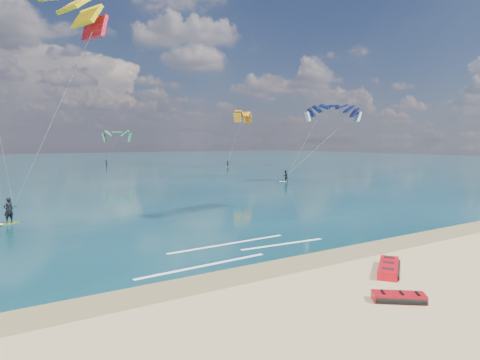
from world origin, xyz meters
name	(u,v)px	position (x,y,z in m)	size (l,w,h in m)	color
ground	(73,192)	(0.00, 40.00, 0.00)	(320.00, 320.00, 0.00)	tan
wet_sand_strip	(249,273)	(0.00, 3.00, 0.00)	(320.00, 2.40, 0.01)	olive
sea	(15,166)	(0.00, 104.00, 0.02)	(320.00, 200.00, 0.04)	#092C32
packed_kite_left	(388,272)	(5.54, -0.38, 0.00)	(3.24, 1.23, 0.45)	red
packed_kite_mid	(399,301)	(2.79, -2.98, 0.00)	(2.12, 1.04, 0.38)	#B40C13
kitesurfer_main	(22,102)	(-7.37, 18.17, 8.54)	(8.48, 9.92, 16.46)	#BDE31A
kitesurfer_far	(311,137)	(31.77, 33.61, 6.53)	(12.08, 7.17, 12.61)	#B78F1B
shoreline_foam	(237,250)	(1.63, 6.54, 0.04)	(12.30, 3.68, 0.01)	white
distant_kites	(32,141)	(1.04, 81.47, 5.90)	(80.29, 34.58, 13.71)	gray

